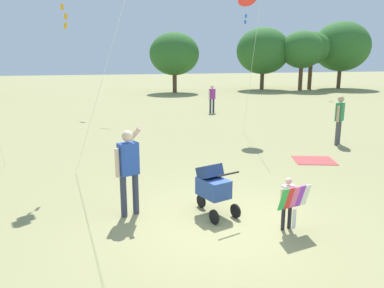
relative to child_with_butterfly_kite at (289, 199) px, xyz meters
The scene contains 9 objects.
ground_plane 1.35m from the child_with_butterfly_kite, 154.74° to the left, with size 120.00×120.00×0.00m, color #938E5B.
treeline_distant 27.10m from the child_with_butterfly_kite, 81.03° to the left, with size 45.51×7.76×6.26m.
child_with_butterfly_kite is the anchor object (origin of this frame).
person_adult_flyer 3.08m from the child_with_butterfly_kite, 152.96° to the left, with size 0.56×0.64×1.79m.
stroller 1.51m from the child_with_butterfly_kite, 137.19° to the left, with size 0.75×1.12×1.03m.
kite_orange_delta 10.29m from the child_with_butterfly_kite, 73.38° to the left, with size 0.94×2.94×5.45m.
person_red_shirt 14.76m from the child_with_butterfly_kite, 78.29° to the left, with size 0.45×0.33×1.53m.
person_sitting_far 7.74m from the child_with_butterfly_kite, 49.24° to the left, with size 0.44×0.42×1.73m.
picnic_blanket 5.14m from the child_with_butterfly_kite, 53.30° to the left, with size 1.18×0.99×0.02m, color #CC3D3D.
Camera 1 is at (-2.17, -6.36, 3.10)m, focal length 35.92 mm.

